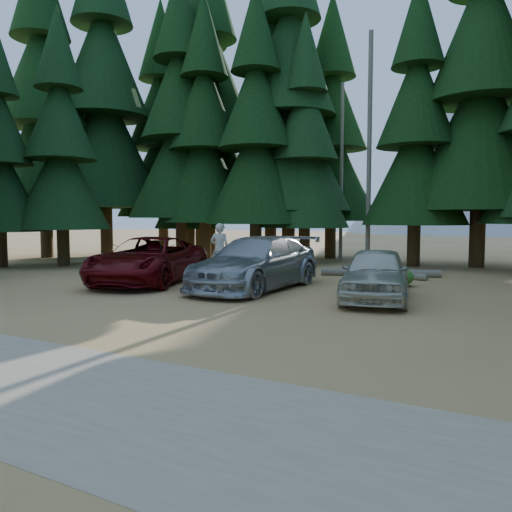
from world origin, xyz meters
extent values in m
plane|color=#A17544|center=(0.00, 0.00, 0.00)|extent=(160.00, 160.00, 0.00)
cylinder|color=#6F6B59|center=(0.80, 14.50, 6.00)|extent=(0.24, 0.24, 12.00)
cylinder|color=#6F6B59|center=(-1.20, 16.00, 5.00)|extent=(0.20, 0.20, 10.00)
cone|color=gray|center=(0.00, 85.00, 14.00)|extent=(44.00, 44.00, 28.00)
cone|color=gray|center=(-8.00, 95.00, 10.00)|extent=(36.00, 36.00, 20.00)
imported|color=#5C070B|center=(-4.38, 3.27, 0.87)|extent=(4.55, 6.84, 1.75)
imported|color=#A3A6AB|center=(-0.06, 3.79, 0.90)|extent=(2.71, 6.30, 1.81)
imported|color=beige|center=(4.22, 3.36, 0.79)|extent=(2.79, 4.95, 1.59)
imported|color=beige|center=(-1.96, 4.45, 1.30)|extent=(0.82, 0.67, 1.93)
cylinder|color=white|center=(-1.96, 4.50, 2.01)|extent=(0.36, 0.36, 0.04)
cylinder|color=#6F6B59|center=(-5.13, 10.50, 0.17)|extent=(4.80, 0.97, 0.34)
cylinder|color=#6F6B59|center=(3.16, 9.38, 0.14)|extent=(3.27, 1.22, 0.27)
cylinder|color=#6F6B59|center=(2.74, 9.62, 0.16)|extent=(4.79, 1.82, 0.32)
ellipsoid|color=#1C601F|center=(-7.71, 8.24, 0.23)|extent=(0.83, 0.83, 0.46)
ellipsoid|color=#1C601F|center=(-5.82, 9.75, 0.21)|extent=(0.77, 0.77, 0.43)
ellipsoid|color=#1C601F|center=(-4.48, 9.91, 0.25)|extent=(0.92, 0.92, 0.51)
ellipsoid|color=#1C601F|center=(3.57, 7.66, 0.21)|extent=(0.77, 0.77, 0.42)
ellipsoid|color=#1C601F|center=(2.84, 7.23, 0.28)|extent=(1.02, 1.02, 0.56)
ellipsoid|color=#1C601F|center=(4.05, 6.82, 0.34)|extent=(1.23, 1.23, 0.68)
ellipsoid|color=#1C601F|center=(-9.87, 5.50, 0.22)|extent=(0.81, 0.81, 0.45)
camera|label=1|loc=(8.11, -11.26, 2.42)|focal=35.00mm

